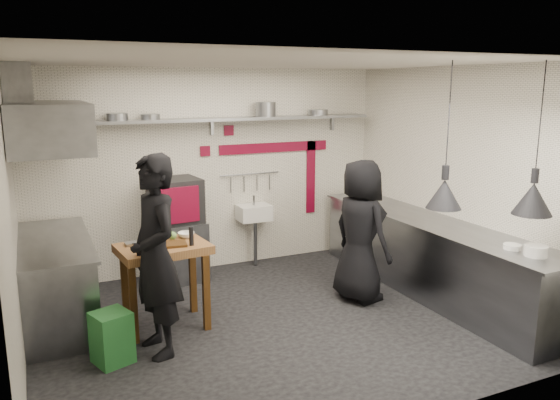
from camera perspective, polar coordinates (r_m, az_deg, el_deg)
name	(u,v)px	position (r m, az deg, el deg)	size (l,w,h in m)	color
floor	(274,322)	(6.19, -0.65, -12.62)	(5.00, 5.00, 0.00)	black
ceiling	(273,62)	(5.63, -0.72, 14.24)	(5.00, 5.00, 0.00)	beige
wall_back	(212,171)	(7.69, -7.10, 3.08)	(5.00, 0.04, 2.80)	silver
wall_front	(394,253)	(3.99, 11.79, -5.47)	(5.00, 0.04, 2.80)	silver
wall_left	(11,223)	(5.28, -26.33, -2.19)	(0.04, 4.20, 2.80)	silver
wall_right	(457,181)	(7.13, 18.00, 1.88)	(0.04, 4.20, 2.80)	silver
red_band_horiz	(275,147)	(7.97, -0.56, 5.51)	(1.70, 0.02, 0.14)	maroon
red_band_vert	(311,177)	(8.30, 3.23, 2.40)	(0.14, 0.02, 1.10)	maroon
red_tile_a	(229,131)	(7.68, -5.37, 7.24)	(0.14, 0.02, 0.14)	maroon
red_tile_b	(205,151)	(7.60, -7.83, 5.09)	(0.14, 0.02, 0.14)	maroon
back_shelf	(215,119)	(7.44, -6.81, 8.37)	(4.60, 0.34, 0.04)	slate
shelf_bracket_left	(63,131)	(7.24, -21.71, 6.72)	(0.04, 0.06, 0.24)	slate
shelf_bracket_mid	(212,126)	(7.59, -7.15, 7.67)	(0.04, 0.06, 0.24)	slate
shelf_bracket_right	(332,122)	(8.36, 5.47, 8.10)	(0.04, 0.06, 0.24)	slate
pan_far_left	(117,117)	(7.14, -16.67, 8.33)	(0.28, 0.28, 0.09)	slate
pan_mid_left	(150,117)	(7.22, -13.39, 8.46)	(0.25, 0.25, 0.07)	slate
stock_pot	(266,109)	(7.69, -1.51, 9.46)	(0.28, 0.28, 0.20)	slate
pan_right	(318,112)	(8.06, 4.00, 9.13)	(0.29, 0.29, 0.08)	slate
oven_stand	(177,251)	(7.44, -10.71, -5.25)	(0.69, 0.62, 0.80)	slate
combi_oven	(175,201)	(7.27, -10.88, -0.05)	(0.61, 0.57, 0.58)	black
oven_door	(178,205)	(6.97, -10.59, -0.56)	(0.55, 0.03, 0.46)	maroon
oven_glass	(180,205)	(6.99, -10.41, -0.50)	(0.35, 0.02, 0.34)	black
hand_sink	(254,213)	(7.82, -2.74, -1.32)	(0.46, 0.34, 0.22)	silver
sink_tap	(254,200)	(7.78, -2.75, -0.03)	(0.03, 0.03, 0.14)	slate
sink_drain	(255,243)	(7.90, -2.60, -4.49)	(0.06, 0.06, 0.66)	slate
utensil_rail	(250,174)	(7.84, -3.16, 2.74)	(0.02, 0.02, 0.90)	slate
counter_right	(430,258)	(7.12, 15.42, -5.85)	(0.70, 3.80, 0.90)	slate
counter_right_top	(432,222)	(7.00, 15.63, -2.22)	(0.76, 3.90, 0.03)	slate
plate_stack	(536,251)	(5.91, 25.18, -4.83)	(0.22, 0.22, 0.11)	silver
small_bowl_right	(512,247)	(6.07, 23.10, -4.52)	(0.18, 0.18, 0.05)	silver
counter_left	(57,282)	(6.55, -22.30, -7.92)	(0.70, 1.90, 0.90)	slate
counter_left_top	(53,241)	(6.41, -22.63, -4.00)	(0.76, 2.00, 0.03)	slate
extractor_hood	(48,127)	(6.21, -23.08, 7.08)	(0.78, 1.60, 0.50)	slate
hood_duct	(18,87)	(6.19, -25.74, 10.56)	(0.28, 0.28, 0.50)	slate
green_bin	(112,338)	(5.51, -17.16, -13.57)	(0.32, 0.32, 0.50)	#1D5724
prep_table	(165,286)	(6.05, -11.94, -8.78)	(0.92, 0.64, 0.92)	brown
cutting_board	(171,244)	(5.86, -11.33, -4.57)	(0.32, 0.23, 0.03)	#44280F
pepper_mill	(191,236)	(5.80, -9.25, -3.75)	(0.05, 0.05, 0.20)	black
lemon_a	(147,247)	(5.72, -13.71, -4.80)	(0.08, 0.08, 0.08)	yellow
lemon_b	(160,248)	(5.67, -12.39, -4.90)	(0.07, 0.07, 0.07)	yellow
veg_ball	(173,236)	(6.05, -11.16, -3.67)	(0.09, 0.09, 0.09)	#5B863E
steel_tray	(134,243)	(5.98, -14.99, -4.40)	(0.19, 0.12, 0.03)	slate
bowl	(186,235)	(6.13, -9.78, -3.61)	(0.18, 0.18, 0.06)	silver
heat_lamp_near	(448,136)	(5.46, 17.13, 6.38)	(0.34, 0.34, 1.41)	black
heat_lamp_far	(539,139)	(5.71, 25.41, 5.74)	(0.37, 0.37, 1.46)	black
chef_left	(155,256)	(5.34, -12.90, -5.75)	(0.71, 0.47, 1.96)	black
chef_right	(360,231)	(6.61, 8.41, -3.22)	(0.84, 0.55, 1.72)	black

